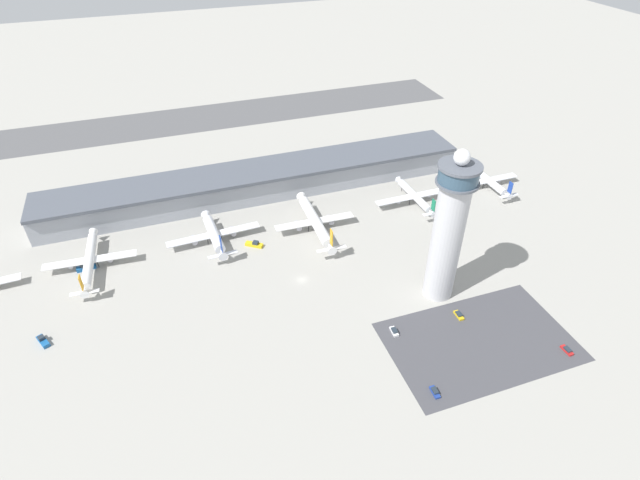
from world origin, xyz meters
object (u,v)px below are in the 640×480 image
(airplane_gate_bravo, at_px, (89,260))
(car_black_suv, at_px, (435,392))
(car_red_hatchback, at_px, (394,331))
(airplane_gate_charlie, at_px, (214,234))
(service_truck_catering, at_px, (86,267))
(airplane_gate_delta, at_px, (315,221))
(airplane_gate_echo, at_px, (415,196))
(car_blue_compact, at_px, (567,350))
(service_truck_fuel, at_px, (43,341))
(car_maroon_suv, at_px, (459,315))
(control_tower, at_px, (448,230))
(service_truck_baggage, at_px, (254,244))
(airplane_gate_foxtrot, at_px, (488,180))

(airplane_gate_bravo, bearing_deg, car_black_suv, -44.33)
(car_red_hatchback, bearing_deg, airplane_gate_charlie, 124.33)
(service_truck_catering, bearing_deg, airplane_gate_delta, -2.81)
(airplane_gate_echo, bearing_deg, airplane_gate_delta, -174.20)
(car_blue_compact, bearing_deg, airplane_gate_echo, 92.88)
(airplane_gate_echo, xyz_separation_m, service_truck_fuel, (-163.20, -37.75, -3.51))
(airplane_gate_bravo, distance_m, car_maroon_suv, 146.91)
(control_tower, relative_size, airplane_gate_delta, 1.33)
(airplane_gate_bravo, distance_m, service_truck_fuel, 40.04)
(control_tower, bearing_deg, airplane_gate_bravo, 154.92)
(airplane_gate_bravo, distance_m, service_truck_catering, 3.97)
(service_truck_baggage, distance_m, car_red_hatchback, 74.50)
(airplane_gate_delta, distance_m, car_maroon_suv, 75.93)
(airplane_gate_charlie, distance_m, service_truck_catering, 53.04)
(airplane_gate_delta, relative_size, car_black_suv, 9.75)
(airplane_gate_echo, bearing_deg, control_tower, -109.88)
(airplane_gate_charlie, relative_size, service_truck_baggage, 5.35)
(service_truck_fuel, xyz_separation_m, car_red_hatchback, (116.62, -35.76, -0.25))
(airplane_gate_echo, height_order, car_red_hatchback, airplane_gate_echo)
(service_truck_fuel, bearing_deg, car_maroon_suv, -14.27)
(airplane_gate_bravo, relative_size, car_red_hatchback, 9.18)
(airplane_gate_bravo, height_order, airplane_gate_charlie, airplane_gate_charlie)
(airplane_gate_foxtrot, distance_m, service_truck_fuel, 210.06)
(service_truck_catering, height_order, service_truck_fuel, service_truck_catering)
(airplane_gate_delta, xyz_separation_m, car_maroon_suv, (32.14, -68.66, -4.34))
(airplane_gate_charlie, bearing_deg, car_red_hatchback, -55.67)
(car_red_hatchback, bearing_deg, airplane_gate_echo, 57.64)
(airplane_gate_delta, xyz_separation_m, service_truck_catering, (-97.44, 4.78, -3.81))
(airplane_gate_echo, relative_size, service_truck_fuel, 5.88)
(service_truck_fuel, bearing_deg, service_truck_catering, 70.74)
(airplane_gate_bravo, bearing_deg, airplane_gate_delta, -2.70)
(control_tower, xyz_separation_m, service_truck_baggage, (-59.87, 52.24, -28.90))
(airplane_gate_echo, distance_m, car_red_hatchback, 87.12)
(airplane_gate_bravo, bearing_deg, service_truck_fuel, -112.42)
(airplane_gate_bravo, relative_size, service_truck_catering, 5.59)
(service_truck_catering, relative_size, service_truck_fuel, 1.12)
(airplane_gate_charlie, relative_size, car_red_hatchback, 8.84)
(service_truck_catering, xyz_separation_m, car_blue_compact, (155.28, -100.01, -0.54))
(airplane_gate_foxtrot, distance_m, car_blue_compact, 109.27)
(control_tower, xyz_separation_m, car_black_suv, (-24.13, -40.69, -29.17))
(control_tower, height_order, car_red_hatchback, control_tower)
(car_black_suv, bearing_deg, service_truck_catering, 136.21)
(airplane_gate_bravo, bearing_deg, car_red_hatchback, -35.62)
(airplane_gate_echo, xyz_separation_m, car_red_hatchback, (-46.59, -73.52, -3.76))
(service_truck_fuel, bearing_deg, car_black_suv, -28.19)
(airplane_gate_foxtrot, bearing_deg, airplane_gate_charlie, -179.56)
(control_tower, distance_m, airplane_gate_bravo, 141.74)
(service_truck_fuel, distance_m, car_blue_compact, 179.62)
(airplane_gate_echo, height_order, service_truck_baggage, airplane_gate_echo)
(airplane_gate_delta, bearing_deg, car_maroon_suv, -64.92)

